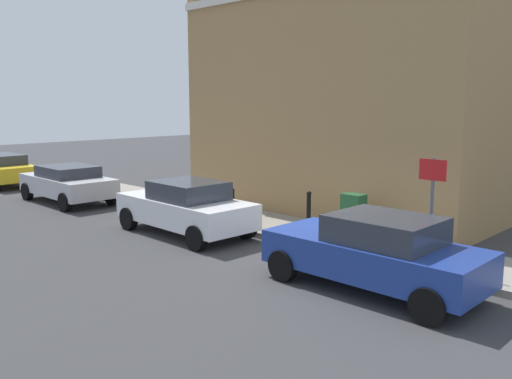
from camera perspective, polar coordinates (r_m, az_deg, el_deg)
name	(u,v)px	position (r m, az deg, el deg)	size (l,w,h in m)	color
ground	(307,265)	(12.11, 5.43, -7.97)	(80.00, 80.00, 0.00)	#38383A
sidewalk	(203,211)	(17.61, -5.67, -2.26)	(2.28, 30.00, 0.15)	gray
corner_building	(360,61)	(18.64, 11.07, 13.33)	(6.65, 10.02, 9.91)	#9E7A4C
car_blue	(376,252)	(10.53, 12.62, -6.47)	(1.87, 4.24, 1.49)	navy
car_white	(186,207)	(14.71, -7.48, -1.86)	(1.98, 4.23, 1.48)	silver
car_silver	(68,183)	(20.42, -19.42, 0.69)	(1.99, 4.20, 1.34)	#B7B7BC
utility_cabinet	(353,218)	(13.82, 10.32, -3.00)	(0.46, 0.61, 1.15)	#1E4C28
bollard_near_cabinet	(309,208)	(14.77, 5.64, -2.01)	(0.14, 0.14, 1.04)	black
bollard_far_kerb	(232,205)	(15.18, -2.53, -1.66)	(0.14, 0.14, 1.04)	black
street_sign	(432,195)	(11.75, 18.23, -0.60)	(0.08, 0.60, 2.30)	#59595B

